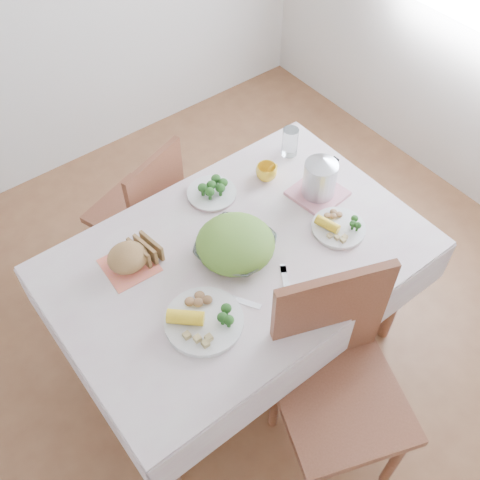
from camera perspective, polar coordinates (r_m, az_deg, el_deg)
floor at (r=2.91m, az=-0.07°, el=-10.80°), size 3.60×3.60×0.00m
dining_table at (r=2.59m, az=-0.08°, el=-6.78°), size 1.40×0.90×0.75m
tablecloth at (r=2.28m, az=-0.09°, el=-1.57°), size 1.50×1.00×0.01m
chair_near at (r=2.30m, az=10.18°, el=-16.38°), size 0.61×0.61×1.04m
chair_far at (r=2.91m, az=-10.74°, el=3.42°), size 0.50×0.50×0.87m
salad_bowl at (r=2.25m, az=-0.48°, el=-0.82°), size 0.39×0.39×0.07m
dinner_plate_left at (r=2.09m, az=-3.68°, el=-8.25°), size 0.40×0.40×0.02m
dinner_plate_right at (r=2.39m, az=9.97°, el=1.23°), size 0.25×0.25×0.02m
broccoli_plate at (r=2.50m, az=-2.89°, el=4.73°), size 0.23×0.23×0.02m
napkin at (r=2.28m, az=-11.17°, el=-2.53°), size 0.21×0.21×0.00m
bread_loaf at (r=2.24m, az=-11.38°, el=-1.67°), size 0.18×0.17×0.10m
yellow_mug at (r=2.55m, az=2.70°, el=6.89°), size 0.10×0.10×0.08m
glass_tumbler at (r=2.67m, az=5.09°, el=9.81°), size 0.10×0.10×0.14m
pink_tray at (r=2.52m, az=7.88°, el=4.71°), size 0.24×0.24×0.02m
electric_kettle at (r=2.44m, az=8.16°, el=6.56°), size 0.18×0.18×0.20m
fork_left at (r=2.15m, az=-0.55°, el=-6.02°), size 0.13×0.19×0.00m
fork_right at (r=2.18m, az=4.78°, el=-4.86°), size 0.13×0.19×0.00m
knife at (r=2.17m, az=7.51°, el=-5.76°), size 0.18×0.09×0.00m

